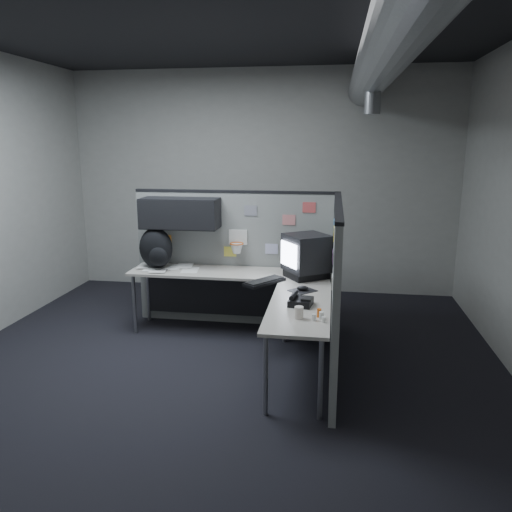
% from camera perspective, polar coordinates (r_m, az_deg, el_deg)
% --- Properties ---
extents(room, '(5.62, 5.62, 3.22)m').
position_cam_1_polar(room, '(4.48, 2.54, 11.77)').
color(room, black).
rests_on(room, ground).
extents(partition_back, '(2.44, 0.42, 1.63)m').
position_cam_1_polar(partition_back, '(5.95, -4.04, 1.38)').
color(partition_back, gray).
rests_on(partition_back, ground).
extents(partition_right, '(0.07, 2.23, 1.63)m').
position_cam_1_polar(partition_right, '(4.86, 9.06, -3.58)').
color(partition_right, gray).
rests_on(partition_right, ground).
extents(desk, '(2.31, 2.11, 0.73)m').
position_cam_1_polar(desk, '(5.46, -1.10, -3.81)').
color(desk, '#AFA89E').
rests_on(desk, ground).
extents(monitor, '(0.58, 0.58, 0.48)m').
position_cam_1_polar(monitor, '(5.45, 5.79, 0.06)').
color(monitor, black).
rests_on(monitor, desk).
extents(keyboard, '(0.43, 0.49, 0.04)m').
position_cam_1_polar(keyboard, '(5.25, 0.98, -2.94)').
color(keyboard, black).
rests_on(keyboard, desk).
extents(mouse, '(0.31, 0.31, 0.05)m').
position_cam_1_polar(mouse, '(5.01, 5.35, -3.80)').
color(mouse, black).
rests_on(mouse, desk).
extents(phone, '(0.23, 0.25, 0.11)m').
position_cam_1_polar(phone, '(4.58, 5.09, -5.13)').
color(phone, black).
rests_on(phone, desk).
extents(bottles, '(0.12, 0.16, 0.07)m').
position_cam_1_polar(bottles, '(4.24, 7.26, -6.79)').
color(bottles, silver).
rests_on(bottles, desk).
extents(cup, '(0.10, 0.10, 0.10)m').
position_cam_1_polar(cup, '(4.24, 4.93, -6.46)').
color(cup, beige).
rests_on(cup, desk).
extents(papers, '(0.78, 0.53, 0.02)m').
position_cam_1_polar(papers, '(5.95, -10.09, -1.33)').
color(papers, white).
rests_on(papers, desk).
extents(backpack, '(0.43, 0.39, 0.48)m').
position_cam_1_polar(backpack, '(5.92, -11.34, 0.79)').
color(backpack, black).
rests_on(backpack, desk).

